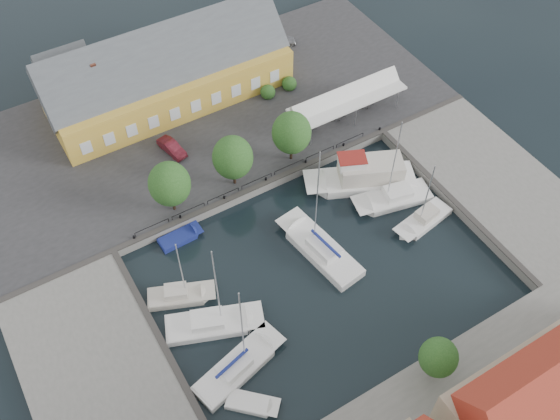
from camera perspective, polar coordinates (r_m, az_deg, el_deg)
name	(u,v)px	position (r m, az deg, el deg)	size (l,w,h in m)	color
ground	(311,260)	(61.30, 2.89, -4.62)	(140.00, 140.00, 0.00)	black
north_quay	(206,119)	(74.39, -6.81, 8.25)	(56.00, 26.00, 1.00)	#2D2D30
west_quay	(105,385)	(56.41, -15.74, -15.11)	(12.00, 24.00, 1.00)	slate
east_quay	(494,184)	(70.59, 19.02, 2.27)	(12.00, 24.00, 1.00)	slate
quay_edge_fittings	(287,221)	(62.79, 0.60, -1.00)	(56.00, 24.72, 0.40)	#383533
warehouse	(162,75)	(75.07, -10.76, 12.06)	(28.56, 14.00, 9.55)	gold
tent_canopy	(347,99)	(72.09, 6.19, 10.07)	(14.00, 4.00, 2.83)	white
quay_trees	(233,157)	(63.50, -4.35, 4.81)	(18.20, 4.20, 6.30)	black
car_silver	(281,41)	(83.75, 0.09, 15.22)	(1.58, 3.92, 1.34)	#929398
car_red	(172,148)	(69.90, -9.87, 5.65)	(1.37, 3.92, 1.29)	#5B141F
center_sailboat	(321,250)	(61.60, 3.74, -3.70)	(4.44, 10.56, 13.90)	white
trawler	(364,177)	(67.32, 7.73, 3.02)	(12.29, 8.08, 5.00)	white
east_boat_a	(394,199)	(66.78, 10.35, 1.02)	(8.85, 4.56, 12.03)	white
east_boat_b	(423,221)	(65.49, 12.98, -0.96)	(7.04, 3.28, 9.52)	white
west_boat_b	(180,296)	(59.43, -9.14, -7.81)	(6.63, 4.39, 8.98)	beige
west_boat_c	(212,324)	(57.55, -6.24, -10.36)	(9.27, 5.83, 12.00)	white
west_boat_d	(238,368)	(55.43, -3.90, -14.20)	(9.30, 4.90, 11.97)	white
launch_sw	(252,404)	(54.28, -2.60, -17.32)	(4.39, 4.28, 0.98)	white
launch_nw	(180,238)	(63.48, -9.13, -2.57)	(4.59, 1.95, 0.88)	navy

